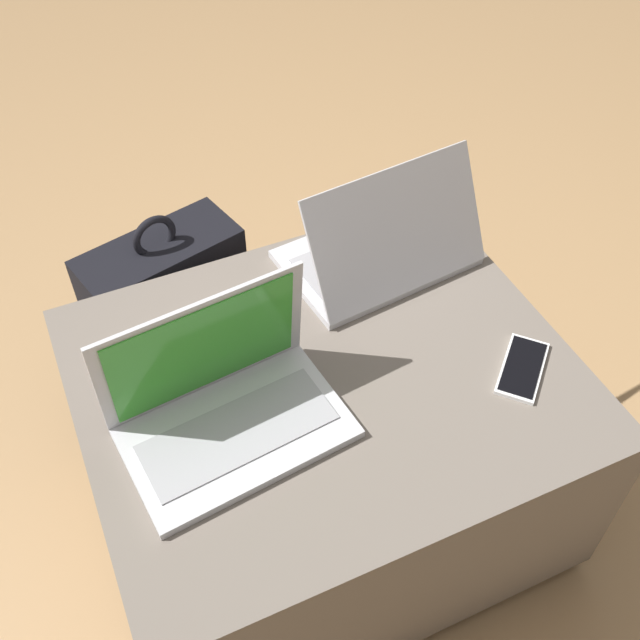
{
  "coord_description": "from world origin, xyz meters",
  "views": [
    {
      "loc": [
        -0.36,
        -0.77,
        1.52
      ],
      "look_at": [
        0.01,
        0.05,
        0.56
      ],
      "focal_mm": 42.0,
      "sensor_mm": 36.0,
      "label": 1
    }
  ],
  "objects_px": {
    "cell_phone": "(522,368)",
    "backpack": "(171,322)",
    "laptop_far": "(383,248)",
    "laptop_near": "(225,403)"
  },
  "relations": [
    {
      "from": "cell_phone",
      "to": "backpack",
      "type": "bearing_deg",
      "value": 176.56
    },
    {
      "from": "cell_phone",
      "to": "laptop_far",
      "type": "bearing_deg",
      "value": 153.6
    },
    {
      "from": "laptop_near",
      "to": "cell_phone",
      "type": "xyz_separation_m",
      "value": [
        0.52,
        -0.11,
        -0.05
      ]
    },
    {
      "from": "laptop_near",
      "to": "laptop_far",
      "type": "relative_size",
      "value": 0.98
    },
    {
      "from": "backpack",
      "to": "cell_phone",
      "type": "bearing_deg",
      "value": 115.35
    },
    {
      "from": "cell_phone",
      "to": "backpack",
      "type": "xyz_separation_m",
      "value": [
        -0.51,
        0.61,
        -0.25
      ]
    },
    {
      "from": "laptop_far",
      "to": "cell_phone",
      "type": "xyz_separation_m",
      "value": [
        0.11,
        -0.35,
        -0.04
      ]
    },
    {
      "from": "laptop_far",
      "to": "cell_phone",
      "type": "bearing_deg",
      "value": 100.42
    },
    {
      "from": "cell_phone",
      "to": "backpack",
      "type": "height_order",
      "value": "backpack"
    },
    {
      "from": "laptop_near",
      "to": "laptop_far",
      "type": "bearing_deg",
      "value": 23.02
    }
  ]
}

